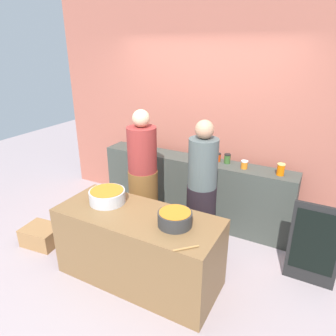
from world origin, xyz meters
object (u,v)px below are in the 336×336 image
preserve_jar_3 (201,157)px  cooking_pot_center (175,219)px  cook_with_tongs (143,182)px  preserve_jar_7 (281,169)px  cooking_pot_left (107,196)px  chalkboard_sign (314,245)px  wooden_spoon (186,248)px  preserve_jar_6 (244,165)px  preserve_jar_1 (136,145)px  preserve_jar_5 (227,159)px  preserve_jar_2 (152,146)px  preserve_jar_4 (218,157)px  bread_crate (42,235)px  preserve_jar_0 (133,144)px  cook_in_cap (201,198)px

preserve_jar_3 → cooking_pot_center: size_ratio=0.34×
preserve_jar_3 → cook_with_tongs: cook_with_tongs is taller
preserve_jar_3 → preserve_jar_7: size_ratio=0.77×
cooking_pot_left → chalkboard_sign: bearing=19.4°
cooking_pot_center → wooden_spoon: bearing=-48.8°
preserve_jar_6 → cooking_pot_center: preserve_jar_6 is taller
preserve_jar_1 → preserve_jar_5: size_ratio=1.12×
wooden_spoon → preserve_jar_2: bearing=128.3°
preserve_jar_4 → cook_with_tongs: bearing=-134.8°
preserve_jar_3 → wooden_spoon: size_ratio=0.48×
bread_crate → preserve_jar_5: bearing=39.3°
preserve_jar_6 → preserve_jar_0: bearing=178.3°
preserve_jar_6 → preserve_jar_3: bearing=-177.0°
preserve_jar_3 → cooking_pot_left: size_ratio=0.29×
wooden_spoon → cook_in_cap: 1.01m
cooking_pot_center → preserve_jar_7: bearing=62.9°
preserve_jar_3 → cook_with_tongs: (-0.52, -0.60, -0.22)m
preserve_jar_1 → wooden_spoon: size_ratio=0.60×
preserve_jar_6 → preserve_jar_7: preserve_jar_7 is taller
preserve_jar_0 → preserve_jar_6: size_ratio=1.01×
preserve_jar_3 → cook_with_tongs: 0.82m
preserve_jar_2 → preserve_jar_3: (0.79, -0.09, -0.01)m
preserve_jar_3 → preserve_jar_4: bearing=30.7°
preserve_jar_0 → wooden_spoon: preserve_jar_0 is taller
preserve_jar_1 → wooden_spoon: (1.57, -1.61, -0.20)m
preserve_jar_5 → cook_in_cap: cook_in_cap is taller
bread_crate → cook_with_tongs: bearing=38.7°
cooking_pot_center → chalkboard_sign: (1.19, 0.78, -0.39)m
preserve_jar_5 → preserve_jar_7: size_ratio=0.87×
cooking_pot_left → chalkboard_sign: (2.04, 0.72, -0.39)m
preserve_jar_5 → cooking_pot_left: size_ratio=0.32×
cook_with_tongs → bread_crate: bearing=-141.3°
preserve_jar_7 → bread_crate: (-2.54, -1.44, -0.87)m
cooking_pot_left → preserve_jar_6: bearing=49.7°
preserve_jar_6 → chalkboard_sign: (0.93, -0.59, -0.50)m
cooking_pot_center → preserve_jar_4: bearing=94.3°
cook_in_cap → bread_crate: bearing=-157.3°
preserve_jar_4 → preserve_jar_7: 0.81m
preserve_jar_2 → preserve_jar_5: bearing=1.2°
preserve_jar_1 → cook_in_cap: (1.31, -0.64, -0.24)m
preserve_jar_5 → preserve_jar_0: bearing=-178.9°
preserve_jar_4 → chalkboard_sign: preserve_jar_4 is taller
wooden_spoon → bread_crate: bearing=174.4°
preserve_jar_4 → cook_with_tongs: (-0.72, -0.72, -0.22)m
cook_with_tongs → cooking_pot_left: bearing=-91.5°
preserve_jar_4 → cook_in_cap: (0.09, -0.77, -0.22)m
cooking_pot_center → wooden_spoon: (0.25, -0.28, -0.06)m
cook_in_cap → preserve_jar_2: bearing=145.8°
preserve_jar_7 → cooking_pot_left: size_ratio=0.37×
preserve_jar_4 → cooking_pot_center: (0.11, -1.46, -0.12)m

